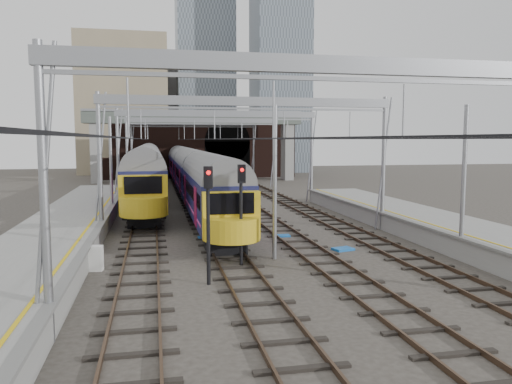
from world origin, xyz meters
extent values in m
plane|color=#38332D|center=(0.00, 0.00, 0.00)|extent=(160.00, 160.00, 0.00)
cube|color=gray|center=(-10.20, 2.50, 0.55)|extent=(4.20, 55.00, 1.10)
cube|color=slate|center=(-8.15, 2.50, 1.05)|extent=(0.35, 55.00, 0.12)
cube|color=gold|center=(-8.65, 2.50, 1.11)|extent=(0.12, 55.00, 0.01)
cube|color=slate|center=(8.15, -1.50, 1.05)|extent=(0.35, 47.00, 0.12)
cube|color=gold|center=(8.65, -1.50, 1.11)|extent=(0.12, 47.00, 0.01)
cube|color=#4C3828|center=(-6.72, 15.00, 0.09)|extent=(0.08, 80.00, 0.16)
cube|color=#4C3828|center=(-5.28, 15.00, 0.09)|extent=(0.08, 80.00, 0.16)
cube|color=black|center=(-6.00, 15.00, 0.01)|extent=(2.40, 80.00, 0.14)
cube|color=#4C3828|center=(-2.72, 15.00, 0.09)|extent=(0.08, 80.00, 0.16)
cube|color=#4C3828|center=(-1.28, 15.00, 0.09)|extent=(0.08, 80.00, 0.16)
cube|color=black|center=(-2.00, 15.00, 0.01)|extent=(2.40, 80.00, 0.14)
cube|color=#4C3828|center=(1.28, 15.00, 0.09)|extent=(0.08, 80.00, 0.16)
cube|color=#4C3828|center=(2.72, 15.00, 0.09)|extent=(0.08, 80.00, 0.16)
cube|color=black|center=(2.00, 15.00, 0.01)|extent=(2.40, 80.00, 0.14)
cube|color=#4C3828|center=(5.28, 15.00, 0.09)|extent=(0.08, 80.00, 0.16)
cube|color=#4C3828|center=(6.72, 15.00, 0.09)|extent=(0.08, 80.00, 0.16)
cube|color=black|center=(6.00, 15.00, 0.01)|extent=(2.40, 80.00, 0.14)
cylinder|color=gray|center=(-8.20, -6.00, 4.00)|extent=(0.24, 0.24, 8.00)
cube|color=gray|center=(0.00, -6.00, 7.60)|extent=(16.80, 0.28, 0.50)
cylinder|color=gray|center=(-8.20, 8.00, 4.00)|extent=(0.24, 0.24, 8.00)
cylinder|color=gray|center=(8.20, 8.00, 4.00)|extent=(0.24, 0.24, 8.00)
cube|color=gray|center=(0.00, 8.00, 7.60)|extent=(16.80, 0.28, 0.50)
cylinder|color=gray|center=(-8.20, 22.00, 4.00)|extent=(0.24, 0.24, 8.00)
cylinder|color=gray|center=(8.20, 22.00, 4.00)|extent=(0.24, 0.24, 8.00)
cube|color=gray|center=(0.00, 22.00, 7.60)|extent=(16.80, 0.28, 0.50)
cylinder|color=gray|center=(-8.20, 36.00, 4.00)|extent=(0.24, 0.24, 8.00)
cylinder|color=gray|center=(8.20, 36.00, 4.00)|extent=(0.24, 0.24, 8.00)
cube|color=gray|center=(0.00, 36.00, 7.60)|extent=(16.80, 0.28, 0.50)
cylinder|color=gray|center=(-8.20, 48.00, 4.00)|extent=(0.24, 0.24, 8.00)
cylinder|color=gray|center=(8.20, 48.00, 4.00)|extent=(0.24, 0.24, 8.00)
cube|color=gray|center=(0.00, 48.00, 7.60)|extent=(16.80, 0.28, 0.50)
cube|color=black|center=(-6.00, 15.00, 5.50)|extent=(0.03, 80.00, 0.03)
cube|color=black|center=(-2.00, 15.00, 5.50)|extent=(0.03, 80.00, 0.03)
cube|color=black|center=(2.00, 15.00, 5.50)|extent=(0.03, 80.00, 0.03)
cube|color=black|center=(6.00, 15.00, 5.50)|extent=(0.03, 80.00, 0.03)
cube|color=black|center=(2.00, 52.00, 4.50)|extent=(26.00, 2.00, 9.00)
cube|color=black|center=(5.00, 50.98, 2.60)|extent=(6.50, 0.10, 5.20)
cylinder|color=black|center=(5.00, 50.98, 5.20)|extent=(6.50, 0.10, 6.50)
cube|color=black|center=(-10.00, 51.00, 1.50)|extent=(6.00, 1.50, 3.00)
cube|color=gray|center=(-12.50, 46.00, 4.10)|extent=(1.20, 2.50, 8.20)
cube|color=gray|center=(12.50, 46.00, 4.10)|extent=(1.20, 2.50, 8.20)
cube|color=#535E54|center=(0.00, 46.00, 8.20)|extent=(28.00, 3.00, 1.40)
cube|color=gray|center=(0.00, 46.00, 9.10)|extent=(28.00, 3.00, 0.30)
cube|color=tan|center=(-10.00, 66.00, 11.00)|extent=(14.00, 12.00, 22.00)
cube|color=#4C5660|center=(4.00, 72.00, 16.00)|extent=(10.00, 10.00, 32.00)
cube|color=gray|center=(-2.00, 80.00, 9.00)|extent=(18.00, 14.00, 18.00)
cube|color=black|center=(-2.00, 32.84, 0.35)|extent=(2.07, 61.55, 0.70)
cube|color=#141947|center=(-2.00, 32.84, 2.18)|extent=(2.64, 61.55, 2.36)
cylinder|color=slate|center=(-2.00, 32.84, 3.36)|extent=(2.59, 61.05, 2.59)
cube|color=black|center=(-2.00, 32.84, 2.56)|extent=(2.66, 60.35, 0.71)
cube|color=#DC449D|center=(-2.00, 32.84, 1.52)|extent=(2.66, 60.55, 0.11)
cube|color=gold|center=(-2.00, 1.92, 2.08)|extent=(2.59, 0.60, 2.16)
cube|color=black|center=(-2.00, 1.75, 2.65)|extent=(1.98, 0.08, 0.94)
cube|color=black|center=(-6.00, 43.95, 0.35)|extent=(2.28, 67.52, 0.70)
cube|color=#141947|center=(-6.00, 43.95, 2.30)|extent=(2.90, 67.52, 2.59)
cylinder|color=slate|center=(-6.00, 43.95, 3.59)|extent=(2.84, 67.02, 2.84)
cube|color=black|center=(-6.00, 43.95, 2.71)|extent=(2.92, 66.32, 0.78)
cube|color=#DC449D|center=(-6.00, 43.95, 1.57)|extent=(2.92, 66.52, 0.12)
cube|color=gold|center=(-6.00, 10.04, 2.20)|extent=(2.84, 0.60, 2.39)
cube|color=black|center=(-6.00, 9.87, 2.81)|extent=(2.18, 0.08, 1.04)
cylinder|color=black|center=(-3.41, -1.48, 2.18)|extent=(0.15, 0.15, 4.35)
cube|color=black|center=(-3.41, -1.66, 4.08)|extent=(0.36, 0.26, 0.82)
sphere|color=red|center=(-3.41, -1.78, 4.26)|extent=(0.16, 0.16, 0.16)
cylinder|color=black|center=(-1.70, 1.18, 2.14)|extent=(0.14, 0.14, 4.27)
cube|color=black|center=(-1.70, 1.00, 4.01)|extent=(0.34, 0.23, 0.80)
sphere|color=red|center=(-1.70, 0.88, 4.19)|extent=(0.16, 0.16, 0.16)
cube|color=silver|center=(-7.80, 1.46, 0.53)|extent=(0.59, 0.52, 1.06)
cube|color=blue|center=(-2.60, 7.27, 0.05)|extent=(0.92, 0.66, 0.11)
cube|color=blue|center=(1.73, 7.06, 0.05)|extent=(0.80, 0.58, 0.09)
cube|color=blue|center=(3.76, 3.06, 0.06)|extent=(1.12, 0.92, 0.11)
camera|label=1|loc=(-5.35, -19.88, 5.46)|focal=35.00mm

